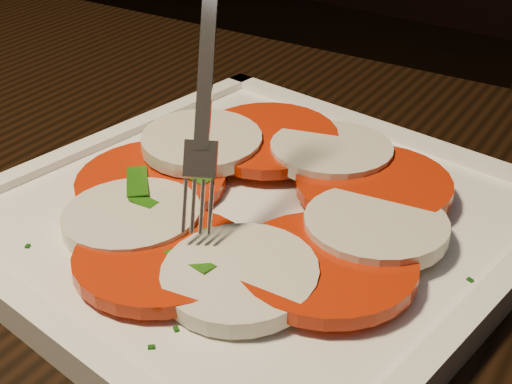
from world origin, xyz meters
name	(u,v)px	position (x,y,z in m)	size (l,w,h in m)	color
plate	(256,222)	(0.13, 0.30, 0.76)	(0.31, 0.31, 0.01)	white
caprese_salad	(256,199)	(0.13, 0.30, 0.77)	(0.26, 0.27, 0.03)	red
fork	(209,73)	(0.10, 0.28, 0.86)	(0.04, 0.09, 0.15)	white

